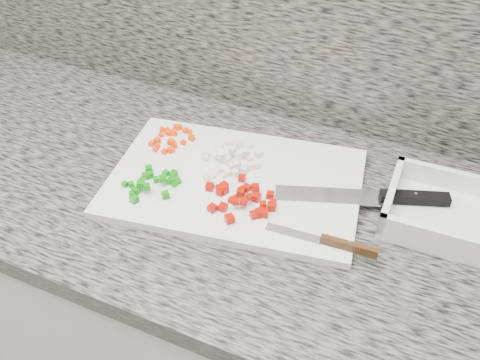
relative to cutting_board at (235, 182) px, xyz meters
The scene contains 11 objects.
cabinet 0.48m from the cutting_board, 157.53° to the right, with size 3.92×0.62×0.86m, color silver.
countertop 0.06m from the cutting_board, 157.53° to the right, with size 3.96×0.64×0.04m, color #635F57.
cutting_board is the anchor object (origin of this frame).
carrot_pile 0.19m from the cutting_board, 160.36° to the left, with size 0.09×0.10×0.02m.
onion_pile 0.07m from the cutting_board, 120.66° to the left, with size 0.13×0.11×0.02m.
green_pepper_pile 0.16m from the cutting_board, 149.13° to the right, with size 0.10×0.11×0.02m.
red_pepper_pile 0.07m from the cutting_board, 53.76° to the right, with size 0.15×0.13×0.02m.
garlic_pile 0.04m from the cutting_board, 153.95° to the right, with size 0.05×0.06×0.01m.
chef_knife 0.29m from the cutting_board, 12.43° to the left, with size 0.32×0.14×0.02m.
paring_knife 0.25m from the cutting_board, 21.72° to the right, with size 0.20×0.03×0.02m.
tray 0.42m from the cutting_board, ahead, with size 0.26×0.19×0.05m.
Camera 1 is at (0.39, 0.73, 1.59)m, focal length 40.00 mm.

